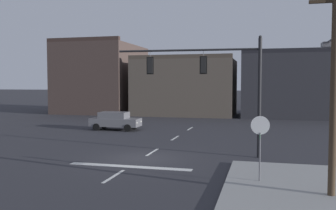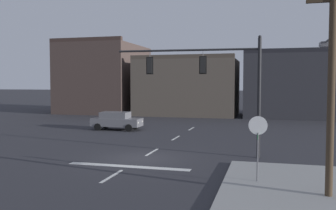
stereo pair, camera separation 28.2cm
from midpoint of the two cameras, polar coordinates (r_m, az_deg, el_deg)
ground_plane at (r=20.70m, az=-4.44°, el=-8.25°), size 400.00×400.00×0.00m
sidewalk_near_corner at (r=15.76m, az=17.62°, el=-11.83°), size 5.00×8.00×0.15m
stop_bar_paint at (r=18.86m, az=-6.42°, el=-9.40°), size 6.40×0.50×0.01m
lane_centreline at (r=22.56m, az=-2.79°, el=-7.27°), size 0.16×26.40×0.01m
signal_mast_near_side at (r=21.18m, az=7.03°, el=4.38°), size 8.24×0.58×6.81m
stop_sign at (r=15.57m, az=13.52°, el=-4.18°), size 0.76×0.64×2.83m
car_lot_nearside at (r=33.37m, az=-8.41°, el=-2.36°), size 4.48×1.97×1.61m
utility_pole at (r=14.40m, az=23.69°, el=4.94°), size 2.20×2.26×8.44m
building_row at (r=49.27m, az=6.39°, el=3.46°), size 45.60×12.46×10.12m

